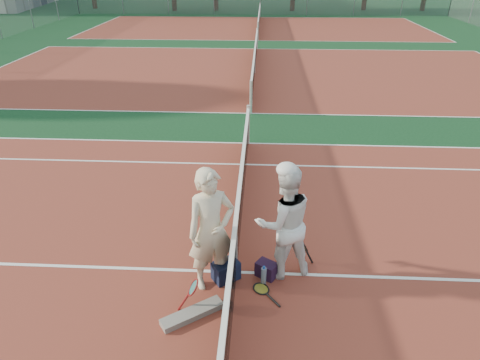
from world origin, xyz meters
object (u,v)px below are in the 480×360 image
(player_a, at_px, (211,230))
(net_main, at_px, (236,248))
(racket_spare, at_px, (261,289))
(sports_bag_navy, at_px, (226,271))
(racket_red, at_px, (194,295))
(sports_bag_purple, at_px, (267,270))
(player_b, at_px, (284,222))
(racket_black_held, at_px, (303,252))
(water_bottle, at_px, (264,276))

(player_a, bearing_deg, net_main, 11.47)
(racket_spare, relative_size, sports_bag_navy, 1.46)
(net_main, height_order, racket_red, net_main)
(player_a, distance_m, sports_bag_purple, 1.24)
(player_a, height_order, player_b, player_a)
(player_b, height_order, sports_bag_purple, player_b)
(net_main, height_order, racket_spare, net_main)
(player_b, bearing_deg, racket_spare, 36.39)
(racket_spare, bearing_deg, sports_bag_navy, 30.97)
(player_a, bearing_deg, racket_black_held, -6.58)
(net_main, xyz_separation_m, player_a, (-0.35, -0.27, 0.50))
(player_b, distance_m, racket_spare, 1.11)
(sports_bag_navy, bearing_deg, racket_red, -120.81)
(net_main, distance_m, racket_black_held, 1.15)
(player_b, distance_m, sports_bag_purple, 0.88)
(racket_black_held, relative_size, water_bottle, 1.84)
(sports_bag_purple, bearing_deg, racket_red, -143.62)
(player_a, relative_size, sports_bag_navy, 4.92)
(racket_black_held, distance_m, sports_bag_purple, 0.68)
(sports_bag_navy, bearing_deg, racket_spare, -21.66)
(player_b, relative_size, racket_black_held, 3.49)
(racket_spare, relative_size, water_bottle, 2.00)
(racket_black_held, relative_size, racket_spare, 0.92)
(racket_spare, bearing_deg, sports_bag_purple, -51.70)
(racket_red, relative_size, racket_spare, 0.89)
(player_a, xyz_separation_m, racket_black_held, (1.45, 0.50, -0.74))
(player_b, bearing_deg, net_main, -12.25)
(racket_black_held, bearing_deg, player_b, 2.01)
(racket_red, height_order, sports_bag_purple, racket_red)
(player_a, relative_size, water_bottle, 6.75)
(racket_spare, bearing_deg, player_a, 43.58)
(racket_red, relative_size, sports_bag_purple, 1.63)
(player_b, xyz_separation_m, racket_black_held, (0.35, 0.16, -0.69))
(racket_spare, bearing_deg, player_b, -72.64)
(sports_bag_navy, relative_size, sports_bag_purple, 1.26)
(net_main, relative_size, racket_red, 20.67)
(net_main, height_order, player_a, player_a)
(player_a, height_order, racket_red, player_a)
(net_main, distance_m, player_a, 0.67)
(player_a, bearing_deg, water_bottle, -23.92)
(net_main, xyz_separation_m, sports_bag_navy, (-0.15, -0.16, -0.35))
(racket_spare, bearing_deg, racket_black_held, -84.72)
(player_a, bearing_deg, sports_bag_purple, -12.40)
(racket_red, bearing_deg, racket_black_held, 23.08)
(racket_black_held, bearing_deg, sports_bag_purple, 4.42)
(racket_black_held, bearing_deg, water_bottle, 14.27)
(player_b, xyz_separation_m, racket_spare, (-0.33, -0.47, -0.95))
(net_main, height_order, player_b, player_b)
(sports_bag_navy, height_order, water_bottle, sports_bag_navy)
(net_main, xyz_separation_m, racket_spare, (0.42, -0.39, -0.49))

